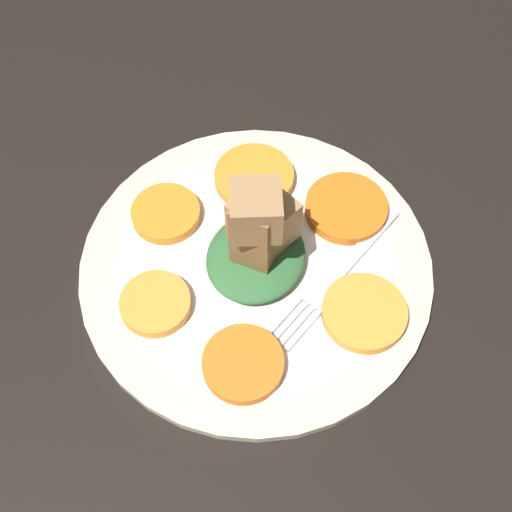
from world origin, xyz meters
TOP-DOWN VIEW (x-y plane):
  - table_slab at (0.00, 0.00)cm, footprint 120.00×120.00cm
  - plate at (0.00, 0.00)cm, footprint 30.95×30.95cm
  - carrot_slice_0 at (8.29, 3.53)cm, footprint 7.51×7.51cm
  - carrot_slice_1 at (1.41, 9.41)cm, footprint 6.26×6.26cm
  - carrot_slice_2 at (-7.18, 6.17)cm, footprint 5.96×5.96cm
  - carrot_slice_3 at (-9.36, -2.67)cm, footprint 6.55×6.55cm
  - carrot_slice_4 at (-1.48, -10.25)cm, footprint 7.08×7.08cm
  - carrot_slice_5 at (8.13, -5.61)cm, footprint 7.56×7.56cm
  - center_pile at (0.62, -0.15)cm, footprint 9.46×8.51cm
  - fork at (1.12, -6.99)cm, footprint 16.81×6.91cm

SIDE VIEW (x-z plane):
  - table_slab at x=0.00cm, z-range 0.00..2.00cm
  - plate at x=0.00cm, z-range 1.99..3.04cm
  - fork at x=1.12cm, z-range 3.10..3.50cm
  - carrot_slice_0 at x=8.29cm, z-range 3.10..4.15cm
  - carrot_slice_1 at x=1.41cm, z-range 3.10..4.15cm
  - carrot_slice_2 at x=-7.18cm, z-range 3.10..4.15cm
  - carrot_slice_3 at x=-9.36cm, z-range 3.10..4.15cm
  - carrot_slice_4 at x=-1.48cm, z-range 3.10..4.15cm
  - carrot_slice_5 at x=8.13cm, z-range 3.10..4.15cm
  - center_pile at x=0.62cm, z-range 1.92..11.67cm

